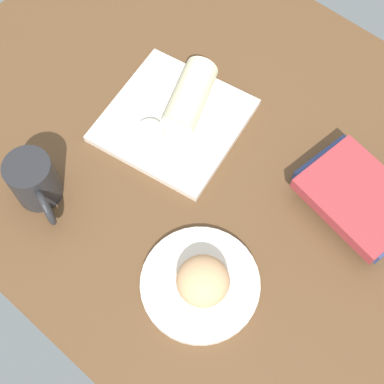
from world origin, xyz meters
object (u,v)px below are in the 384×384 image
at_px(book_stack, 359,197).
at_px(coffee_mug, 34,181).
at_px(scone_pastry, 203,281).
at_px(sauce_cup, 150,133).
at_px(round_plate, 200,284).
at_px(breakfast_wrap, 190,97).
at_px(square_plate, 173,121).

relative_size(book_stack, coffee_mug, 1.76).
height_order(scone_pastry, sauce_cup, scone_pastry).
height_order(round_plate, sauce_cup, sauce_cup).
bearing_deg(book_stack, sauce_cup, 20.82).
bearing_deg(breakfast_wrap, book_stack, -14.34).
distance_m(round_plate, sauce_cup, 0.31).
height_order(scone_pastry, square_plate, scone_pastry).
xyz_separation_m(scone_pastry, book_stack, (-0.11, -0.30, -0.02)).
height_order(breakfast_wrap, coffee_mug, coffee_mug).
distance_m(scone_pastry, coffee_mug, 0.35).
height_order(round_plate, breakfast_wrap, breakfast_wrap).
bearing_deg(round_plate, coffee_mug, 9.89).
xyz_separation_m(square_plate, breakfast_wrap, (-0.01, -0.05, 0.04)).
bearing_deg(book_stack, scone_pastry, 70.01).
bearing_deg(square_plate, coffee_mug, 73.07).
distance_m(scone_pastry, square_plate, 0.34).
relative_size(scone_pastry, breakfast_wrap, 0.60).
bearing_deg(square_plate, round_plate, 139.53).
distance_m(sauce_cup, book_stack, 0.40).
relative_size(sauce_cup, book_stack, 0.22).
height_order(square_plate, book_stack, book_stack).
distance_m(square_plate, book_stack, 0.38).
bearing_deg(breakfast_wrap, coffee_mug, -126.69).
distance_m(sauce_cup, breakfast_wrap, 0.10).
bearing_deg(breakfast_wrap, sauce_cup, -119.13).
distance_m(round_plate, coffee_mug, 0.34).
height_order(square_plate, breakfast_wrap, breakfast_wrap).
xyz_separation_m(scone_pastry, coffee_mug, (0.34, 0.06, 0.01)).
relative_size(scone_pastry, sauce_cup, 1.72).
relative_size(sauce_cup, breakfast_wrap, 0.35).
height_order(square_plate, sauce_cup, sauce_cup).
bearing_deg(sauce_cup, coffee_mug, 70.91).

